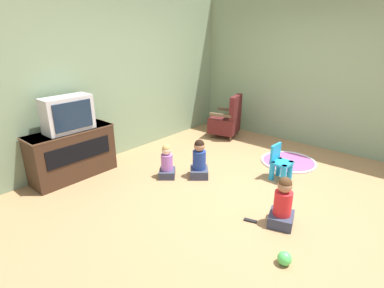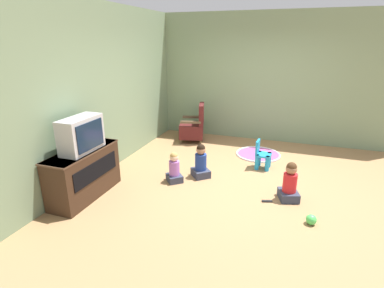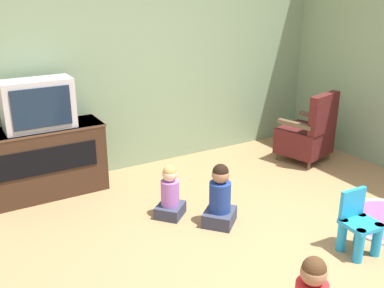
{
  "view_description": "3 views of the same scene",
  "coord_description": "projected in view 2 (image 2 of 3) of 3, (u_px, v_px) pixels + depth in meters",
  "views": [
    {
      "loc": [
        -3.39,
        -1.88,
        2.06
      ],
      "look_at": [
        -0.54,
        0.58,
        0.65
      ],
      "focal_mm": 28.0,
      "sensor_mm": 36.0,
      "label": 1
    },
    {
      "loc": [
        -4.74,
        -0.71,
        2.25
      ],
      "look_at": [
        -0.39,
        0.81,
        0.64
      ],
      "focal_mm": 28.0,
      "sensor_mm": 36.0,
      "label": 2
    },
    {
      "loc": [
        -2.29,
        -2.32,
        2.11
      ],
      "look_at": [
        -0.56,
        0.62,
        0.87
      ],
      "focal_mm": 42.0,
      "sensor_mm": 36.0,
      "label": 3
    }
  ],
  "objects": [
    {
      "name": "play_mat",
      "position": [
        258.0,
        154.0,
        6.21
      ],
      "size": [
        0.91,
        0.91,
        0.04
      ],
      "color": "#A54C8C",
      "rests_on": "ground_plane"
    },
    {
      "name": "black_armchair",
      "position": [
        193.0,
        127.0,
        6.95
      ],
      "size": [
        0.67,
        0.67,
        0.88
      ],
      "rotation": [
        0.0,
        0.0,
        3.41
      ],
      "color": "brown",
      "rests_on": "ground_plane"
    },
    {
      "name": "child_watching_left",
      "position": [
        201.0,
        163.0,
        5.14
      ],
      "size": [
        0.4,
        0.4,
        0.59
      ],
      "rotation": [
        0.0,
        0.0,
        0.72
      ],
      "color": "#33384C",
      "rests_on": "ground_plane"
    },
    {
      "name": "ground_plane",
      "position": [
        244.0,
        177.0,
        5.19
      ],
      "size": [
        30.0,
        30.0,
        0.0
      ],
      "primitive_type": "plane",
      "color": "#9E754C"
    },
    {
      "name": "child_watching_center",
      "position": [
        290.0,
        184.0,
        4.39
      ],
      "size": [
        0.37,
        0.34,
        0.59
      ],
      "rotation": [
        0.0,
        0.0,
        0.3
      ],
      "color": "#33384C",
      "rests_on": "ground_plane"
    },
    {
      "name": "yellow_kid_chair",
      "position": [
        262.0,
        157.0,
        5.49
      ],
      "size": [
        0.29,
        0.28,
        0.53
      ],
      "rotation": [
        0.0,
        0.0,
        -0.06
      ],
      "color": "#1E99DB",
      "rests_on": "ground_plane"
    },
    {
      "name": "remote_control",
      "position": [
        267.0,
        201.0,
        4.39
      ],
      "size": [
        0.09,
        0.16,
        0.02
      ],
      "rotation": [
        0.0,
        0.0,
        1.86
      ],
      "color": "black",
      "rests_on": "ground_plane"
    },
    {
      "name": "tv_cabinet",
      "position": [
        84.0,
        173.0,
        4.45
      ],
      "size": [
        1.24,
        0.45,
        0.73
      ],
      "color": "#382316",
      "rests_on": "ground_plane"
    },
    {
      "name": "television",
      "position": [
        81.0,
        134.0,
        4.24
      ],
      "size": [
        0.68,
        0.31,
        0.5
      ],
      "color": "#B7B7BC",
      "rests_on": "tv_cabinet"
    },
    {
      "name": "child_watching_right",
      "position": [
        174.0,
        169.0,
        4.97
      ],
      "size": [
        0.35,
        0.35,
        0.52
      ],
      "rotation": [
        0.0,
        0.0,
        0.71
      ],
      "color": "#33384C",
      "rests_on": "ground_plane"
    },
    {
      "name": "toy_ball",
      "position": [
        311.0,
        220.0,
        3.84
      ],
      "size": [
        0.14,
        0.14,
        0.14
      ],
      "color": "#4CCC59",
      "rests_on": "ground_plane"
    },
    {
      "name": "wall_back",
      "position": [
        104.0,
        90.0,
        5.19
      ],
      "size": [
        5.35,
        0.12,
        2.86
      ],
      "color": "gray",
      "rests_on": "ground_plane"
    },
    {
      "name": "wall_right",
      "position": [
        276.0,
        79.0,
        6.68
      ],
      "size": [
        0.12,
        5.51,
        2.86
      ],
      "color": "gray",
      "rests_on": "ground_plane"
    }
  ]
}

